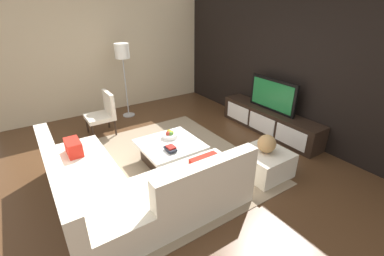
# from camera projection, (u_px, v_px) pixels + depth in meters

# --- Properties ---
(ground_plane) EXTENTS (14.00, 14.00, 0.00)m
(ground_plane) POSITION_uv_depth(u_px,v_px,m) (169.00, 167.00, 4.42)
(ground_plane) COLOR #4C301C
(feature_wall_back) EXTENTS (6.40, 0.12, 2.80)m
(feature_wall_back) POSITION_uv_depth(u_px,v_px,m) (287.00, 64.00, 5.17)
(feature_wall_back) COLOR black
(feature_wall_back) RESTS_ON ground
(side_wall_left) EXTENTS (0.12, 5.20, 2.80)m
(side_wall_left) POSITION_uv_depth(u_px,v_px,m) (108.00, 53.00, 6.33)
(side_wall_left) COLOR beige
(side_wall_left) RESTS_ON ground
(area_rug) EXTENTS (3.17, 2.79, 0.01)m
(area_rug) POSITION_uv_depth(u_px,v_px,m) (166.00, 164.00, 4.50)
(area_rug) COLOR gray
(area_rug) RESTS_ON ground
(media_console) EXTENTS (2.32, 0.46, 0.50)m
(media_console) POSITION_uv_depth(u_px,v_px,m) (269.00, 121.00, 5.51)
(media_console) COLOR black
(media_console) RESTS_ON ground
(television) EXTENTS (1.11, 0.06, 0.64)m
(television) POSITION_uv_depth(u_px,v_px,m) (273.00, 95.00, 5.27)
(television) COLOR black
(television) RESTS_ON media_console
(sectional_couch) EXTENTS (2.34, 2.29, 0.84)m
(sectional_couch) POSITION_uv_depth(u_px,v_px,m) (127.00, 187.00, 3.48)
(sectional_couch) COLOR beige
(sectional_couch) RESTS_ON ground
(coffee_table) EXTENTS (0.94, 0.96, 0.38)m
(coffee_table) POSITION_uv_depth(u_px,v_px,m) (170.00, 152.00, 4.46)
(coffee_table) COLOR black
(coffee_table) RESTS_ON ground
(accent_chair_near) EXTENTS (0.53, 0.53, 0.87)m
(accent_chair_near) POSITION_uv_depth(u_px,v_px,m) (104.00, 111.00, 5.38)
(accent_chair_near) COLOR black
(accent_chair_near) RESTS_ON ground
(floor_lamp) EXTENTS (0.32, 0.32, 1.69)m
(floor_lamp) POSITION_uv_depth(u_px,v_px,m) (122.00, 56.00, 5.84)
(floor_lamp) COLOR #A5A5AA
(floor_lamp) RESTS_ON ground
(ottoman) EXTENTS (0.70, 0.70, 0.40)m
(ottoman) POSITION_uv_depth(u_px,v_px,m) (264.00, 163.00, 4.18)
(ottoman) COLOR beige
(ottoman) RESTS_ON ground
(fruit_bowl) EXTENTS (0.28, 0.28, 0.14)m
(fruit_bowl) POSITION_uv_depth(u_px,v_px,m) (170.00, 135.00, 4.55)
(fruit_bowl) COLOR silver
(fruit_bowl) RESTS_ON coffee_table
(decorative_ball) EXTENTS (0.28, 0.28, 0.28)m
(decorative_ball) POSITION_uv_depth(u_px,v_px,m) (267.00, 144.00, 4.03)
(decorative_ball) COLOR #AD8451
(decorative_ball) RESTS_ON ottoman
(book_stack) EXTENTS (0.22, 0.14, 0.08)m
(book_stack) POSITION_uv_depth(u_px,v_px,m) (171.00, 149.00, 4.14)
(book_stack) COLOR #1E232D
(book_stack) RESTS_ON coffee_table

